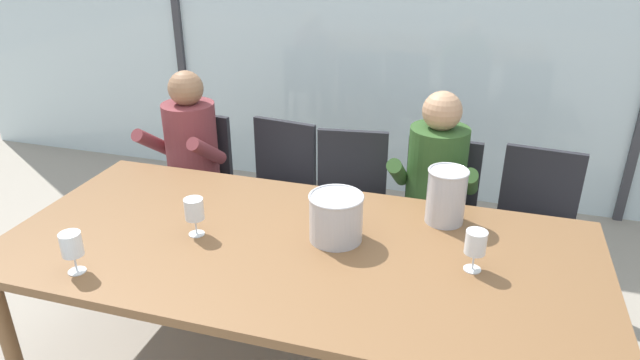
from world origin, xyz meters
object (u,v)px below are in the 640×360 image
at_px(wine_glass_center_pour, 194,211).
at_px(dining_table, 297,257).
at_px(chair_near_window_right, 535,218).
at_px(person_olive_shirt, 433,187).
at_px(chair_center, 350,195).
at_px(wine_glass_near_bucket, 476,244).
at_px(person_maroon_top, 185,157).
at_px(ice_bucket_secondary, 336,217).
at_px(chair_near_curtain, 195,173).
at_px(chair_right_of_center, 438,205).
at_px(chair_left_of_center, 278,182).
at_px(ice_bucket_primary, 446,195).
at_px(wine_glass_by_left_taster, 72,246).

bearing_deg(wine_glass_center_pour, dining_table, 5.30).
distance_m(chair_near_window_right, person_olive_shirt, 0.60).
distance_m(chair_center, wine_glass_center_pour, 1.17).
bearing_deg(wine_glass_near_bucket, dining_table, -177.95).
xyz_separation_m(dining_table, chair_near_window_right, (1.04, 0.99, -0.17)).
distance_m(person_maroon_top, wine_glass_center_pour, 1.08).
relative_size(chair_near_window_right, person_olive_shirt, 0.73).
bearing_deg(ice_bucket_secondary, wine_glass_near_bucket, -7.21).
xyz_separation_m(dining_table, chair_near_curtain, (-1.04, 1.00, -0.17)).
height_order(person_maroon_top, person_olive_shirt, same).
bearing_deg(person_maroon_top, chair_right_of_center, 9.75).
xyz_separation_m(chair_left_of_center, chair_right_of_center, (0.99, -0.03, 0.00)).
bearing_deg(person_maroon_top, wine_glass_center_pour, -53.20).
bearing_deg(chair_left_of_center, person_maroon_top, -154.61).
distance_m(chair_near_curtain, chair_near_window_right, 2.08).
relative_size(chair_right_of_center, chair_near_window_right, 1.00).
xyz_separation_m(person_olive_shirt, ice_bucket_primary, (0.09, -0.46, 0.19)).
relative_size(chair_center, person_olive_shirt, 0.73).
bearing_deg(chair_near_window_right, chair_center, -173.25).
relative_size(person_olive_shirt, ice_bucket_secondary, 5.06).
relative_size(person_maroon_top, wine_glass_near_bucket, 6.91).
bearing_deg(chair_right_of_center, person_maroon_top, -171.79).
height_order(person_maroon_top, wine_glass_by_left_taster, person_maroon_top).
bearing_deg(chair_center, chair_right_of_center, -6.24).
bearing_deg(chair_left_of_center, person_olive_shirt, -1.88).
distance_m(chair_center, chair_right_of_center, 0.52).
bearing_deg(wine_glass_center_pour, ice_bucket_secondary, 13.32).
height_order(dining_table, chair_right_of_center, chair_right_of_center).
xyz_separation_m(chair_near_curtain, wine_glass_by_left_taster, (0.28, -1.44, 0.35)).
height_order(chair_near_curtain, person_maroon_top, person_maroon_top).
relative_size(person_olive_shirt, wine_glass_center_pour, 6.91).
height_order(dining_table, chair_near_window_right, chair_near_window_right).
xyz_separation_m(dining_table, person_olive_shirt, (0.49, 0.86, 0.00)).
height_order(chair_near_window_right, ice_bucket_primary, ice_bucket_primary).
bearing_deg(wine_glass_near_bucket, person_olive_shirt, 106.06).
xyz_separation_m(person_maroon_top, wine_glass_by_left_taster, (0.25, -1.30, 0.17)).
distance_m(dining_table, ice_bucket_primary, 0.73).
relative_size(chair_center, person_maroon_top, 0.73).
distance_m(chair_near_window_right, ice_bucket_secondary, 1.31).
relative_size(dining_table, chair_center, 2.88).
height_order(chair_center, person_maroon_top, person_maroon_top).
xyz_separation_m(chair_near_window_right, wine_glass_center_pour, (-1.49, -1.04, 0.35)).
distance_m(chair_left_of_center, chair_near_window_right, 1.52).
relative_size(chair_left_of_center, person_maroon_top, 0.73).
bearing_deg(wine_glass_by_left_taster, person_olive_shirt, 45.93).
bearing_deg(wine_glass_by_left_taster, person_maroon_top, 100.87).
bearing_deg(ice_bucket_secondary, chair_left_of_center, 124.08).
relative_size(ice_bucket_primary, wine_glass_by_left_taster, 1.49).
relative_size(chair_center, wine_glass_by_left_taster, 5.08).
xyz_separation_m(ice_bucket_primary, wine_glass_by_left_taster, (-1.35, -0.83, -0.01)).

